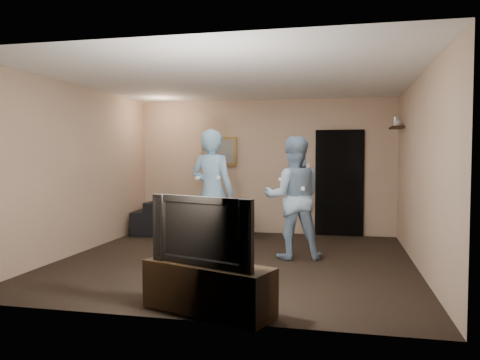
% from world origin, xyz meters
% --- Properties ---
extents(ground, '(5.00, 5.00, 0.00)m').
position_xyz_m(ground, '(0.00, 0.00, 0.00)').
color(ground, black).
rests_on(ground, ground).
extents(ceiling, '(5.00, 5.00, 0.04)m').
position_xyz_m(ceiling, '(0.00, 0.00, 2.60)').
color(ceiling, silver).
rests_on(ceiling, wall_back).
extents(wall_back, '(5.00, 0.04, 2.60)m').
position_xyz_m(wall_back, '(0.00, 2.50, 1.30)').
color(wall_back, tan).
rests_on(wall_back, ground).
extents(wall_front, '(5.00, 0.04, 2.60)m').
position_xyz_m(wall_front, '(0.00, -2.50, 1.30)').
color(wall_front, tan).
rests_on(wall_front, ground).
extents(wall_left, '(0.04, 5.00, 2.60)m').
position_xyz_m(wall_left, '(-2.50, 0.00, 1.30)').
color(wall_left, tan).
rests_on(wall_left, ground).
extents(wall_right, '(0.04, 5.00, 2.60)m').
position_xyz_m(wall_right, '(2.50, 0.00, 1.30)').
color(wall_right, tan).
rests_on(wall_right, ground).
extents(sofa, '(2.31, 1.09, 0.65)m').
position_xyz_m(sofa, '(-1.29, 1.99, 0.33)').
color(sofa, black).
rests_on(sofa, ground).
extents(throw_pillow, '(0.43, 0.21, 0.41)m').
position_xyz_m(throw_pillow, '(-1.47, 1.99, 0.48)').
color(throw_pillow, '#17473C').
rests_on(throw_pillow, sofa).
extents(painting_frame, '(0.72, 0.05, 0.57)m').
position_xyz_m(painting_frame, '(-0.90, 2.48, 1.60)').
color(painting_frame, olive).
rests_on(painting_frame, wall_back).
extents(painting_canvas, '(0.62, 0.01, 0.47)m').
position_xyz_m(painting_canvas, '(-0.90, 2.45, 1.60)').
color(painting_canvas, slate).
rests_on(painting_canvas, painting_frame).
extents(doorway, '(0.90, 0.06, 2.00)m').
position_xyz_m(doorway, '(1.45, 2.47, 1.00)').
color(doorway, black).
rests_on(doorway, ground).
extents(light_switch, '(0.08, 0.02, 0.12)m').
position_xyz_m(light_switch, '(0.85, 2.48, 1.30)').
color(light_switch, silver).
rests_on(light_switch, wall_back).
extents(wall_shelf, '(0.20, 0.60, 0.03)m').
position_xyz_m(wall_shelf, '(2.39, 1.80, 1.99)').
color(wall_shelf, black).
rests_on(wall_shelf, wall_right).
extents(shelf_vase, '(0.15, 0.15, 0.13)m').
position_xyz_m(shelf_vase, '(2.39, 1.68, 2.07)').
color(shelf_vase, silver).
rests_on(shelf_vase, wall_shelf).
extents(shelf_figurine, '(0.06, 0.06, 0.18)m').
position_xyz_m(shelf_figurine, '(2.39, 1.98, 2.09)').
color(shelf_figurine, silver).
rests_on(shelf_figurine, wall_shelf).
extents(tv_console, '(1.37, 0.84, 0.47)m').
position_xyz_m(tv_console, '(0.25, -2.29, 0.25)').
color(tv_console, black).
rests_on(tv_console, ground).
extents(television, '(1.12, 0.53, 0.65)m').
position_xyz_m(television, '(0.25, -2.29, 0.81)').
color(television, black).
rests_on(television, tv_console).
extents(wii_player_left, '(0.79, 0.61, 1.91)m').
position_xyz_m(wii_player_left, '(-0.43, 0.29, 0.96)').
color(wii_player_left, '#709EC2').
rests_on(wii_player_left, ground).
extents(wii_player_right, '(0.99, 0.83, 1.80)m').
position_xyz_m(wii_player_right, '(0.80, 0.33, 0.90)').
color(wii_player_right, '#85A4C2').
rests_on(wii_player_right, ground).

